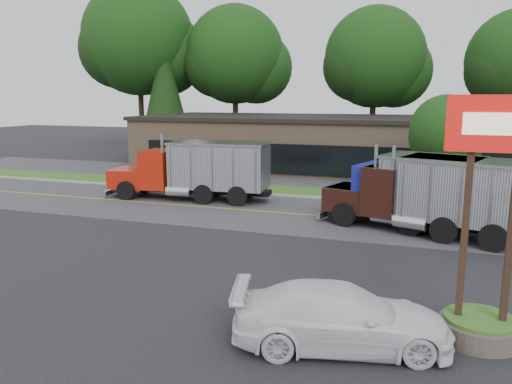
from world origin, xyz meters
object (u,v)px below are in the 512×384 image
(dump_truck_red, at_px, (198,169))
(rally_car, at_px, (341,317))
(bilo_sign, at_px, (485,261))
(dump_truck_blue, at_px, (409,189))
(dump_truck_maroon, at_px, (438,194))

(dump_truck_red, xyz_separation_m, rally_car, (10.67, -14.68, -1.06))
(bilo_sign, distance_m, rally_car, 3.70)
(dump_truck_blue, xyz_separation_m, dump_truck_maroon, (1.20, -0.71, 0.01))
(dump_truck_maroon, bearing_deg, dump_truck_red, 3.23)
(dump_truck_red, distance_m, dump_truck_maroon, 13.42)
(bilo_sign, distance_m, dump_truck_blue, 10.68)
(dump_truck_maroon, height_order, rally_car, dump_truck_maroon)
(bilo_sign, height_order, dump_truck_blue, bilo_sign)
(dump_truck_red, distance_m, dump_truck_blue, 12.08)
(dump_truck_blue, distance_m, dump_truck_maroon, 1.40)
(dump_truck_red, height_order, dump_truck_blue, same)
(bilo_sign, bearing_deg, rally_car, -155.93)
(bilo_sign, relative_size, dump_truck_blue, 0.83)
(dump_truck_red, relative_size, dump_truck_blue, 1.34)
(dump_truck_red, relative_size, dump_truck_maroon, 1.04)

